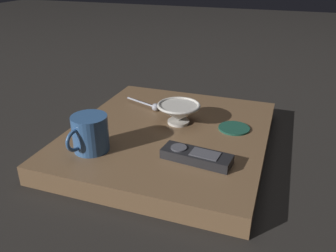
{
  "coord_description": "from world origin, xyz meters",
  "views": [
    {
      "loc": [
        -0.8,
        -0.28,
        0.47
      ],
      "look_at": [
        -0.02,
        -0.0,
        0.07
      ],
      "focal_mm": 37.12,
      "sensor_mm": 36.0,
      "label": 1
    }
  ],
  "objects": [
    {
      "name": "ground_plane",
      "position": [
        0.0,
        0.0,
        0.0
      ],
      "size": [
        6.0,
        6.0,
        0.0
      ],
      "primitive_type": "plane",
      "color": "black"
    },
    {
      "name": "coffee_mug",
      "position": [
        -0.17,
        0.14,
        0.09
      ],
      "size": [
        0.12,
        0.09,
        0.09
      ],
      "color": "#33598C",
      "rests_on": "table"
    },
    {
      "name": "drink_coaster",
      "position": [
        0.06,
        -0.17,
        0.05
      ],
      "size": [
        0.09,
        0.09,
        0.01
      ],
      "color": "#194738",
      "rests_on": "table"
    },
    {
      "name": "table",
      "position": [
        0.0,
        0.0,
        0.02
      ],
      "size": [
        0.59,
        0.52,
        0.05
      ],
      "color": "brown",
      "rests_on": "ground"
    },
    {
      "name": "teaspoon",
      "position": [
        0.11,
        0.1,
        0.06
      ],
      "size": [
        0.06,
        0.13,
        0.02
      ],
      "color": "#A3A5B2",
      "rests_on": "table"
    },
    {
      "name": "tv_remote_near",
      "position": [
        -0.13,
        -0.11,
        0.06
      ],
      "size": [
        0.07,
        0.17,
        0.03
      ],
      "color": "black",
      "rests_on": "table"
    },
    {
      "name": "cereal_bowl",
      "position": [
        0.05,
        -0.01,
        0.08
      ],
      "size": [
        0.12,
        0.12,
        0.06
      ],
      "color": "beige",
      "rests_on": "table"
    }
  ]
}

